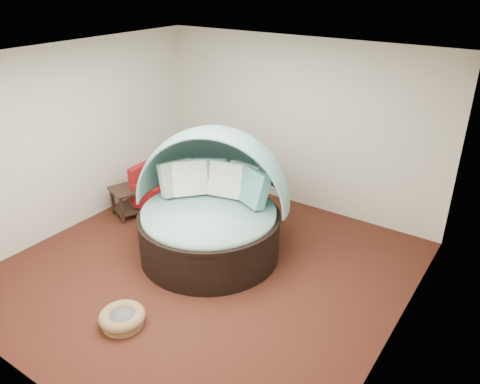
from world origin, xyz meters
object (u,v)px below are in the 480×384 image
Objects in this scene: red_armchair at (158,191)px; side_table at (129,198)px; canopy_daybed at (211,198)px; pet_basket at (122,318)px.

side_table is (-0.32, -0.37, -0.07)m from red_armchair.
red_armchair is (-1.46, 0.43, -0.46)m from canopy_daybed.
canopy_daybed is 3.95× the size of side_table.
red_armchair is at bearing 141.66° from canopy_daybed.
pet_basket is 0.99× the size of side_table.
red_armchair is at bearing 49.01° from side_table.
canopy_daybed is at bearing 93.58° from pet_basket.
side_table reaches higher than pet_basket.
side_table is at bearing 134.63° from pet_basket.
red_armchair reaches higher than pet_basket.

